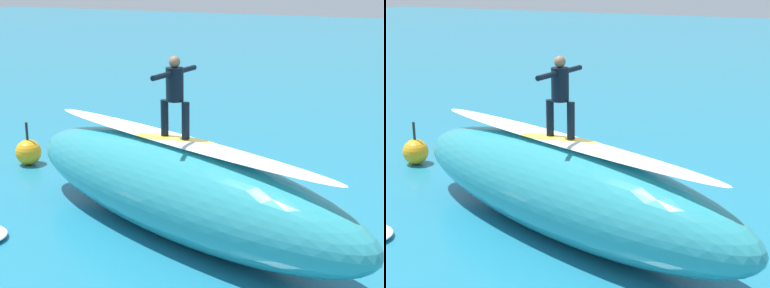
% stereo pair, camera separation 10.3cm
% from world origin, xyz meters
% --- Properties ---
extents(ground_plane, '(120.00, 120.00, 0.00)m').
position_xyz_m(ground_plane, '(0.00, 0.00, 0.00)').
color(ground_plane, teal).
extents(wave_crest, '(9.17, 4.78, 1.96)m').
position_xyz_m(wave_crest, '(-0.51, 1.65, 0.98)').
color(wave_crest, teal).
rests_on(wave_crest, ground_plane).
extents(wave_foam_lip, '(7.47, 3.11, 0.08)m').
position_xyz_m(wave_foam_lip, '(-0.51, 1.65, 2.00)').
color(wave_foam_lip, white).
rests_on(wave_foam_lip, wave_crest).
extents(surfboard_riding, '(1.95, 0.66, 0.09)m').
position_xyz_m(surfboard_riding, '(-0.50, 1.64, 2.00)').
color(surfboard_riding, yellow).
rests_on(surfboard_riding, wave_crest).
extents(surfer_riding, '(0.63, 1.50, 1.59)m').
position_xyz_m(surfer_riding, '(-0.50, 1.64, 2.97)').
color(surfer_riding, black).
rests_on(surfer_riding, surfboard_riding).
extents(surfboard_paddling, '(2.17, 2.08, 0.10)m').
position_xyz_m(surfboard_paddling, '(0.30, -1.46, 0.05)').
color(surfboard_paddling, '#EAE5C6').
rests_on(surfboard_paddling, ground_plane).
extents(surfer_paddling, '(1.40, 1.34, 0.31)m').
position_xyz_m(surfer_paddling, '(0.21, -1.55, 0.23)').
color(surfer_paddling, black).
rests_on(surfer_paddling, surfboard_paddling).
extents(buoy_marker, '(0.71, 0.71, 1.20)m').
position_xyz_m(buoy_marker, '(5.29, -0.60, 0.36)').
color(buoy_marker, orange).
rests_on(buoy_marker, ground_plane).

